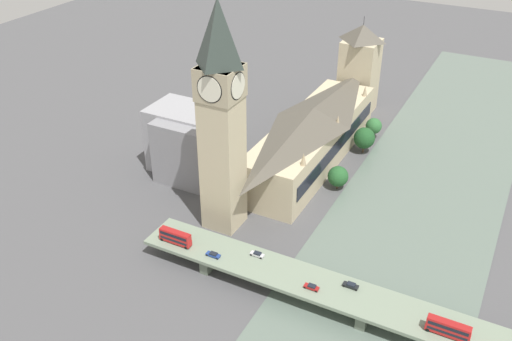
{
  "coord_description": "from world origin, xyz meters",
  "views": [
    {
      "loc": [
        -63.33,
        194.86,
        124.54
      ],
      "look_at": [
        19.01,
        36.14,
        17.42
      ],
      "focal_mm": 40.0,
      "sensor_mm": 36.0,
      "label": 1
    }
  ],
  "objects": [
    {
      "name": "car_northbound_tail",
      "position": [
        -29.27,
        67.38,
        7.16
      ],
      "size": [
        4.72,
        1.89,
        1.47
      ],
      "color": "black",
      "rests_on": "road_bridge"
    },
    {
      "name": "parliament_hall",
      "position": [
        14.73,
        -8.0,
        12.65
      ],
      "size": [
        23.92,
        93.45,
        25.48
      ],
      "color": "#C1B28E",
      "rests_on": "ground_plane"
    },
    {
      "name": "city_block_center",
      "position": [
        54.6,
        25.38,
        13.22
      ],
      "size": [
        22.63,
        24.76,
        26.45
      ],
      "color": "gray",
      "rests_on": "ground_plane"
    },
    {
      "name": "car_northbound_mid",
      "position": [
        2.37,
        67.35,
        7.14
      ],
      "size": [
        4.6,
        1.81,
        1.42
      ],
      "color": "silver",
      "rests_on": "road_bridge"
    },
    {
      "name": "clock_tower",
      "position": [
        25.35,
        48.87,
        43.57
      ],
      "size": [
        13.5,
        13.5,
        82.36
      ],
      "color": "#C1B28E",
      "rests_on": "ground_plane"
    },
    {
      "name": "double_decker_bus_lead",
      "position": [
        29.48,
        73.89,
        9.12
      ],
      "size": [
        11.48,
        2.52,
        4.88
      ],
      "color": "red",
      "rests_on": "road_bridge"
    },
    {
      "name": "victoria_tower",
      "position": [
        14.79,
        -67.28,
        22.35
      ],
      "size": [
        17.11,
        17.11,
        48.7
      ],
      "color": "#C1B28E",
      "rests_on": "ground_plane"
    },
    {
      "name": "double_decker_bus_mid",
      "position": [
        -58.83,
        73.37,
        9.07
      ],
      "size": [
        11.92,
        2.5,
        4.78
      ],
      "color": "red",
      "rests_on": "road_bridge"
    },
    {
      "name": "car_northbound_lead",
      "position": [
        -19.09,
        73.45,
        7.14
      ],
      "size": [
        4.56,
        1.8,
        1.44
      ],
      "color": "maroon",
      "rests_on": "road_bridge"
    },
    {
      "name": "tree_embankment_mid",
      "position": [
        -2.49,
        -41.35,
        6.26
      ],
      "size": [
        7.48,
        7.48,
        10.01
      ],
      "color": "brown",
      "rests_on": "ground_plane"
    },
    {
      "name": "ground_plane",
      "position": [
        0.0,
        0.0,
        0.0
      ],
      "size": [
        600.0,
        600.0,
        0.0
      ],
      "primitive_type": "plane",
      "color": "#4C4C4F"
    },
    {
      "name": "car_southbound_lead",
      "position": [
        14.86,
        74.05,
        7.14
      ],
      "size": [
        4.72,
        1.8,
        1.42
      ],
      "color": "navy",
      "rests_on": "road_bridge"
    },
    {
      "name": "tree_embankment_far",
      "position": [
        -3.15,
        7.73,
        5.71
      ],
      "size": [
        8.33,
        8.33,
        9.88
      ],
      "color": "brown",
      "rests_on": "ground_plane"
    },
    {
      "name": "road_bridge",
      "position": [
        -35.73,
        70.52,
        5.25
      ],
      "size": [
        150.91,
        15.03,
        6.43
      ],
      "color": "#5D6A59",
      "rests_on": "ground_plane"
    },
    {
      "name": "tree_embankment_near",
      "position": [
        -2.9,
        -25.94,
        7.22
      ],
      "size": [
        9.46,
        9.46,
        11.95
      ],
      "color": "brown",
      "rests_on": "ground_plane"
    },
    {
      "name": "city_block_west",
      "position": [
        59.69,
        21.03,
        13.74
      ],
      "size": [
        28.75,
        21.06,
        27.48
      ],
      "color": "#939399",
      "rests_on": "ground_plane"
    },
    {
      "name": "river_water",
      "position": [
        -35.73,
        0.0,
        0.15
      ],
      "size": [
        59.46,
        360.0,
        0.3
      ],
      "primitive_type": "cube",
      "color": "slate",
      "rests_on": "ground_plane"
    }
  ]
}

